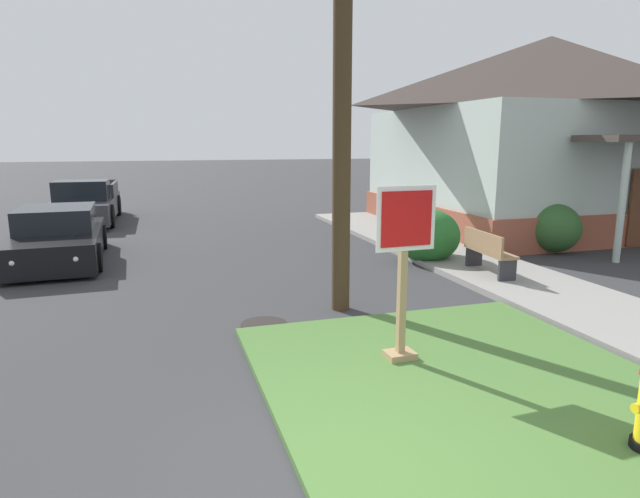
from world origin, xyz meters
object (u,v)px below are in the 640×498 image
stop_sign (403,276)px  manhole_cover (264,324)px  street_bench (488,251)px  utility_pole (343,7)px  parked_sedan_black (58,238)px  pickup_truck_charcoal (86,205)px

stop_sign → manhole_cover: stop_sign is taller
street_bench → utility_pole: 5.46m
stop_sign → parked_sedan_black: size_ratio=0.49×
parked_sedan_black → street_bench: 9.53m
pickup_truck_charcoal → utility_pole: 13.39m
street_bench → utility_pole: utility_pole is taller
stop_sign → manhole_cover: (-1.34, 1.95, -1.13)m
stop_sign → parked_sedan_black: (-5.01, 7.61, -0.59)m
manhole_cover → parked_sedan_black: bearing=123.0°
pickup_truck_charcoal → utility_pole: (5.16, -11.67, 4.07)m
stop_sign → parked_sedan_black: 9.13m
manhole_cover → street_bench: street_bench is taller
utility_pole → parked_sedan_black: bearing=133.8°
stop_sign → street_bench: stop_sign is taller
parked_sedan_black → pickup_truck_charcoal: size_ratio=0.82×
parked_sedan_black → utility_pole: utility_pole is taller
stop_sign → pickup_truck_charcoal: 14.93m
stop_sign → manhole_cover: bearing=124.5°
manhole_cover → utility_pole: utility_pole is taller
parked_sedan_black → pickup_truck_charcoal: pickup_truck_charcoal is taller
manhole_cover → parked_sedan_black: (-3.68, 5.66, 0.53)m
pickup_truck_charcoal → utility_pole: bearing=-66.2°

